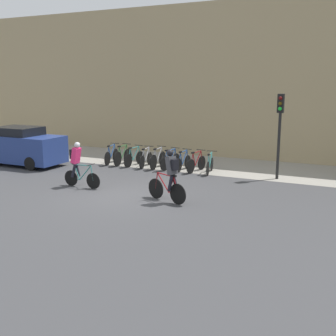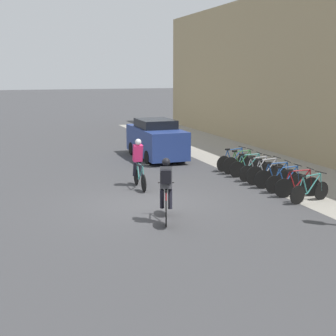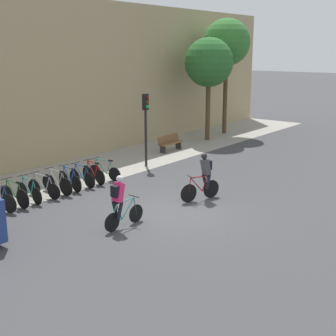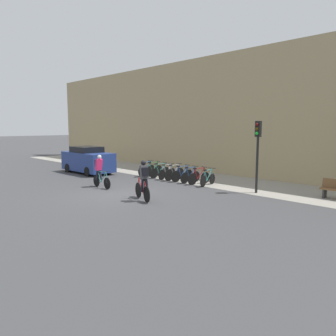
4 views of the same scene
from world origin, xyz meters
TOP-DOWN VIEW (x-y plane):
  - ground at (0.00, 0.00)m, footprint 200.00×200.00m
  - kerb_strip at (0.00, 6.75)m, footprint 44.00×4.50m
  - building_facade at (0.00, 9.30)m, footprint 44.00×0.60m
  - cyclist_pink at (-2.28, 0.38)m, footprint 1.68×0.46m
  - cyclist_grey at (1.83, -0.03)m, footprint 1.67×0.68m
  - parked_bike_1 at (-3.06, 4.91)m, footprint 0.46×1.67m
  - parked_bike_2 at (-2.42, 4.91)m, footprint 0.46×1.64m
  - parked_bike_3 at (-1.77, 4.91)m, footprint 0.46×1.66m
  - parked_bike_4 at (-1.13, 4.91)m, footprint 0.46×1.72m
  - parked_bike_5 at (-0.49, 4.91)m, footprint 0.46×1.63m
  - parked_bike_6 at (0.16, 4.91)m, footprint 0.46×1.59m
  - parked_bike_7 at (0.80, 4.91)m, footprint 0.46×1.61m
  - parked_bike_8 at (1.45, 4.91)m, footprint 0.47×1.63m
  - traffic_light_pole at (4.37, 5.03)m, footprint 0.26×0.30m
  - bench at (7.86, 6.30)m, footprint 1.76×0.44m
  - street_tree_0 at (11.92, 6.51)m, footprint 2.97×2.97m
  - street_tree_1 at (14.61, 6.93)m, footprint 3.03×3.03m

SIDE VIEW (x-z plane):
  - ground at x=0.00m, z-range 0.00..0.00m
  - kerb_strip at x=0.00m, z-range 0.00..0.01m
  - parked_bike_8 at x=1.45m, z-range -0.09..0.85m
  - parked_bike_6 at x=0.16m, z-range -0.09..0.86m
  - parked_bike_3 at x=-1.77m, z-range -0.09..0.86m
  - parked_bike_2 at x=-2.42m, z-range -0.09..0.87m
  - parked_bike_7 at x=0.80m, z-range -0.09..0.87m
  - parked_bike_5 at x=-0.49m, z-range -0.09..0.89m
  - parked_bike_1 at x=-3.06m, z-range -0.08..0.91m
  - parked_bike_4 at x=-1.13m, z-range -0.08..0.91m
  - bench at x=7.86m, z-range 0.03..0.92m
  - cyclist_grey at x=1.83m, z-range 0.05..1.84m
  - cyclist_pink at x=-2.28m, z-range 0.07..1.82m
  - traffic_light_pole at x=4.37m, z-range 0.68..4.18m
  - building_facade at x=0.00m, z-range 0.00..8.02m
  - street_tree_0 at x=11.92m, z-range 1.61..7.85m
  - street_tree_1 at x=14.61m, z-range 2.17..9.64m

